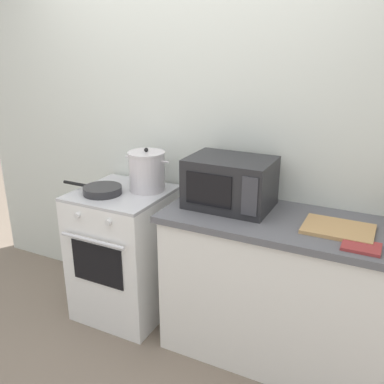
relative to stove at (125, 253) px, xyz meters
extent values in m
plane|color=#7A6B5B|center=(0.35, -0.60, -0.46)|extent=(10.00, 10.00, 0.00)
cube|color=silver|center=(0.65, 0.37, 0.79)|extent=(4.40, 0.10, 2.50)
cube|color=white|center=(1.25, 0.02, -0.02)|extent=(1.64, 0.56, 0.88)
cube|color=#59595E|center=(1.25, 0.02, 0.44)|extent=(1.70, 0.60, 0.04)
cube|color=white|center=(0.00, 0.00, -0.01)|extent=(0.60, 0.60, 0.90)
cube|color=#B7B7BC|center=(0.00, 0.00, 0.45)|extent=(0.60, 0.60, 0.02)
cube|color=black|center=(0.00, -0.30, 0.06)|extent=(0.39, 0.01, 0.28)
cylinder|color=silver|center=(0.00, -0.33, 0.24)|extent=(0.48, 0.02, 0.02)
cylinder|color=silver|center=(-0.12, -0.31, 0.38)|extent=(0.04, 0.02, 0.04)
cylinder|color=silver|center=(0.12, -0.31, 0.38)|extent=(0.04, 0.02, 0.04)
cylinder|color=silver|center=(0.14, 0.11, 0.59)|extent=(0.24, 0.24, 0.25)
cylinder|color=silver|center=(0.14, 0.11, 0.72)|extent=(0.25, 0.25, 0.01)
sphere|color=black|center=(0.14, 0.11, 0.74)|extent=(0.03, 0.03, 0.03)
cylinder|color=silver|center=(0.00, 0.11, 0.67)|extent=(0.05, 0.01, 0.01)
cylinder|color=silver|center=(0.28, 0.11, 0.67)|extent=(0.05, 0.01, 0.01)
cylinder|color=#28282B|center=(-0.08, -0.09, 0.48)|extent=(0.25, 0.25, 0.05)
cylinder|color=black|center=(-0.31, -0.09, 0.49)|extent=(0.20, 0.02, 0.02)
cube|color=#232326|center=(0.74, 0.08, 0.61)|extent=(0.50, 0.36, 0.30)
cube|color=black|center=(0.68, -0.10, 0.61)|extent=(0.28, 0.01, 0.19)
cube|color=#38383D|center=(0.93, -0.10, 0.61)|extent=(0.09, 0.01, 0.22)
cube|color=tan|center=(1.39, 0.00, 0.47)|extent=(0.36, 0.26, 0.02)
cube|color=#993333|center=(1.52, -0.16, 0.47)|extent=(0.18, 0.14, 0.02)
camera|label=1|loc=(1.60, -2.15, 1.39)|focal=39.10mm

